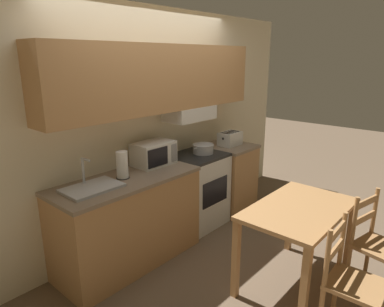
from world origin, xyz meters
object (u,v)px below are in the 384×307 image
object	(u,v)px
cooking_pot	(203,148)
paper_towel_roll	(122,165)
stove_range	(197,190)
microwave	(154,153)
chair_left_of_table	(351,283)
dining_table	(299,219)
sink_basin	(92,187)
chair_right_of_table	(376,246)
toaster	(230,138)

from	to	relation	value
cooking_pot	paper_towel_roll	size ratio (longest dim) A/B	1.27
stove_range	microwave	xyz separation A→B (m)	(-0.60, 0.10, 0.57)
cooking_pot	microwave	distance (m)	0.71
paper_towel_roll	chair_left_of_table	distance (m)	2.14
stove_range	dining_table	xyz separation A→B (m)	(-0.31, -1.44, 0.20)
sink_basin	chair_left_of_table	distance (m)	2.20
sink_basin	chair_left_of_table	xyz separation A→B (m)	(0.82, -1.98, -0.47)
stove_range	sink_basin	xyz separation A→B (m)	(-1.45, -0.02, 0.47)
sink_basin	paper_towel_roll	size ratio (longest dim) A/B	1.87
stove_range	chair_right_of_table	bearing A→B (deg)	-88.90
paper_towel_roll	chair_right_of_table	world-z (taller)	paper_towel_roll
cooking_pot	chair_right_of_table	world-z (taller)	cooking_pot
sink_basin	dining_table	world-z (taller)	sink_basin
paper_towel_roll	dining_table	distance (m)	1.69
stove_range	chair_left_of_table	bearing A→B (deg)	-107.50
cooking_pot	chair_left_of_table	xyz separation A→B (m)	(-0.73, -1.99, -0.51)
toaster	chair_left_of_table	xyz separation A→B (m)	(-1.27, -1.98, -0.54)
stove_range	microwave	distance (m)	0.84
microwave	chair_right_of_table	size ratio (longest dim) A/B	0.49
toaster	stove_range	bearing A→B (deg)	177.58
cooking_pot	microwave	world-z (taller)	microwave
chair_right_of_table	dining_table	bearing A→B (deg)	133.60
cooking_pot	dining_table	xyz separation A→B (m)	(-0.40, -1.43, -0.31)
stove_range	dining_table	distance (m)	1.49
dining_table	stove_range	bearing A→B (deg)	77.99
stove_range	cooking_pot	distance (m)	0.52
cooking_pot	chair_right_of_table	distance (m)	2.06
chair_left_of_table	chair_right_of_table	distance (m)	0.67
stove_range	chair_left_of_table	world-z (taller)	chair_left_of_table
sink_basin	microwave	bearing A→B (deg)	8.10
sink_basin	dining_table	xyz separation A→B (m)	(1.15, -1.42, -0.27)
dining_table	chair_right_of_table	size ratio (longest dim) A/B	1.22
cooking_pot	dining_table	bearing A→B (deg)	-105.75
stove_range	cooking_pot	world-z (taller)	cooking_pot
stove_range	paper_towel_roll	bearing A→B (deg)	179.63
sink_basin	paper_towel_roll	world-z (taller)	sink_basin
paper_towel_roll	stove_range	bearing A→B (deg)	-0.37
sink_basin	chair_right_of_table	world-z (taller)	sink_basin
chair_left_of_table	dining_table	bearing A→B (deg)	57.89
microwave	toaster	distance (m)	1.24
stove_range	chair_left_of_table	xyz separation A→B (m)	(-0.63, -2.00, -0.00)
stove_range	sink_basin	distance (m)	1.53
stove_range	sink_basin	bearing A→B (deg)	-179.23
stove_range	toaster	bearing A→B (deg)	-2.42
cooking_pot	paper_towel_roll	world-z (taller)	paper_towel_roll
cooking_pot	paper_towel_roll	bearing A→B (deg)	178.93
stove_range	chair_left_of_table	distance (m)	2.10
paper_towel_roll	chair_left_of_table	world-z (taller)	paper_towel_roll
toaster	chair_right_of_table	distance (m)	2.14
stove_range	chair_right_of_table	world-z (taller)	chair_right_of_table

